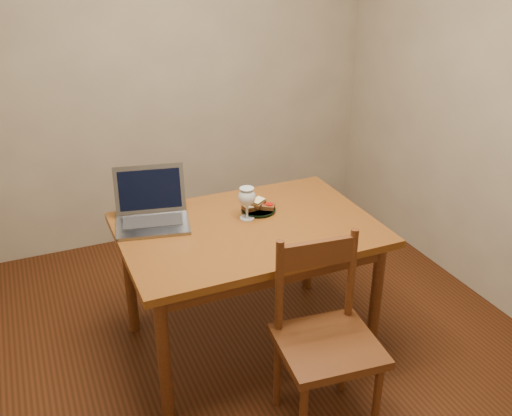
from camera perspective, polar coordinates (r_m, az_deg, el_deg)
name	(u,v)px	position (r m, az deg, el deg)	size (l,w,h in m)	color
floor	(247,357)	(3.25, -0.90, -14.65)	(3.20, 3.20, 0.02)	black
back_wall	(156,63)	(4.09, -10.00, 14.12)	(3.20, 0.02, 2.60)	gray
table	(248,241)	(2.97, -0.80, -3.29)	(1.30, 0.90, 0.74)	#532D0D
chair	(326,332)	(2.60, 7.05, -12.18)	(0.47, 0.46, 0.46)	#41230D
plate	(258,210)	(3.08, 0.25, -0.20)	(0.19, 0.19, 0.02)	black
sandwich_cheese	(252,206)	(3.07, -0.35, 0.18)	(0.10, 0.06, 0.03)	#381E0C
sandwich_tomato	(265,206)	(3.08, 0.92, 0.25)	(0.10, 0.06, 0.03)	#381E0C
sandwich_top	(258,202)	(3.07, 0.21, 0.57)	(0.09, 0.05, 0.03)	#381E0C
milk_glass	(247,203)	(2.97, -0.91, 0.48)	(0.09, 0.09, 0.18)	white
laptop	(151,208)	(3.01, -10.42, 0.00)	(0.43, 0.40, 0.27)	slate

